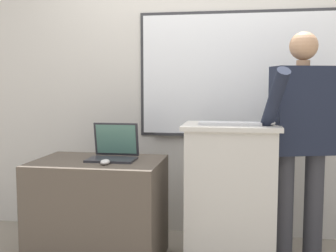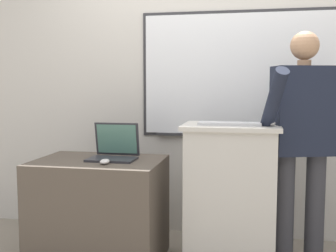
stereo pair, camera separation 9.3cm
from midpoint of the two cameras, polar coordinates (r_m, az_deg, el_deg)
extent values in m
cube|color=beige|center=(3.58, 3.98, 6.98)|extent=(6.40, 0.12, 2.70)
cube|color=#2D2D30|center=(3.50, 11.00, 6.87)|extent=(1.90, 0.02, 1.03)
cube|color=white|center=(3.49, 11.01, 6.87)|extent=(1.85, 0.02, 0.98)
cube|color=#2D2D30|center=(3.50, 10.86, -1.33)|extent=(1.67, 0.04, 0.02)
cube|color=#BCB7AD|center=(2.97, 7.53, -9.68)|extent=(0.60, 0.42, 0.97)
cube|color=#BCB7AD|center=(2.88, 7.66, -0.06)|extent=(0.65, 0.45, 0.03)
cube|color=#4C4238|center=(3.11, -10.19, -11.26)|extent=(0.90, 0.64, 0.73)
cylinder|color=#333338|center=(3.07, 14.54, -11.01)|extent=(0.13, 0.13, 0.79)
cylinder|color=#333338|center=(3.15, 18.28, -10.66)|extent=(0.13, 0.13, 0.79)
cube|color=black|center=(2.99, 16.81, 2.04)|extent=(0.44, 0.32, 0.60)
cylinder|color=tan|center=(2.99, 16.99, 8.13)|extent=(0.09, 0.09, 0.04)
sphere|color=tan|center=(2.99, 17.05, 10.33)|extent=(0.19, 0.19, 0.19)
cylinder|color=black|center=(2.73, 13.00, 2.55)|extent=(0.20, 0.42, 0.50)
cylinder|color=black|center=(3.09, 20.59, 1.56)|extent=(0.08, 0.08, 0.57)
cube|color=#28282D|center=(2.98, -8.56, -4.53)|extent=(0.33, 0.21, 0.02)
cube|color=#28282D|center=(3.08, -7.87, -1.79)|extent=(0.33, 0.05, 0.24)
cube|color=#4C7A6B|center=(3.08, -7.92, -1.78)|extent=(0.29, 0.04, 0.21)
cube|color=silver|center=(2.82, 7.45, 0.33)|extent=(0.41, 0.12, 0.02)
ellipsoid|color=silver|center=(2.85, -9.45, -4.83)|extent=(0.06, 0.10, 0.03)
ellipsoid|color=silver|center=(2.82, 12.85, 0.39)|extent=(0.06, 0.10, 0.03)
camera|label=1|loc=(0.05, -90.91, -0.09)|focal=45.00mm
camera|label=2|loc=(0.05, 89.09, 0.09)|focal=45.00mm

